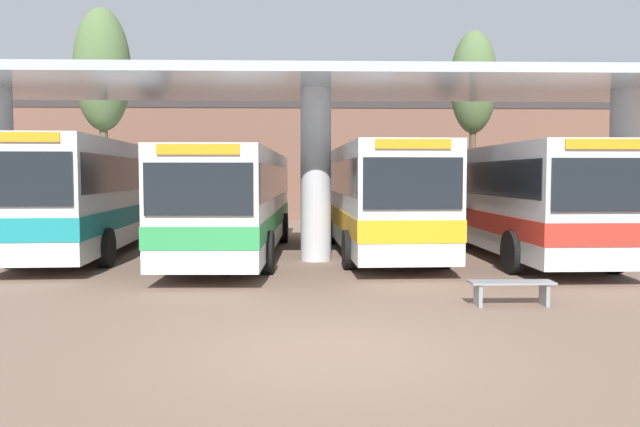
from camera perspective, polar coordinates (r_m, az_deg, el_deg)
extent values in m
plane|color=#755B4C|center=(8.87, 0.96, -12.44)|extent=(100.00, 100.00, 0.00)
cube|color=brown|center=(33.75, -0.99, 6.12)|extent=(40.00, 0.50, 7.89)
cube|color=#332D2D|center=(34.01, -1.00, 11.18)|extent=(40.00, 0.58, 1.89)
cylinder|color=silver|center=(17.68, -0.39, 3.52)|extent=(0.87, 0.87, 4.86)
cylinder|color=silver|center=(19.96, 26.08, 3.17)|extent=(0.87, 0.87, 4.86)
cube|color=#A8B7C1|center=(17.86, -0.39, 11.74)|extent=(22.77, 5.90, 0.24)
cube|color=silver|center=(21.22, -19.71, 1.85)|extent=(2.99, 12.04, 3.09)
cube|color=black|center=(21.21, -19.74, 3.43)|extent=(3.01, 11.56, 0.99)
cube|color=teal|center=(21.25, -19.67, -0.03)|extent=(3.03, 12.08, 0.56)
cube|color=black|center=(15.51, -25.59, 2.86)|extent=(2.23, 0.17, 1.24)
cube|color=orange|center=(15.53, -25.68, 6.34)|extent=(1.69, 0.13, 0.22)
cylinder|color=black|center=(18.20, -26.38, -2.88)|extent=(0.33, 1.05, 1.04)
cylinder|color=black|center=(17.44, -18.98, -2.97)|extent=(0.33, 1.05, 1.04)
cylinder|color=black|center=(24.78, -20.34, -1.11)|extent=(0.33, 1.05, 1.04)
cylinder|color=black|center=(24.22, -14.83, -1.11)|extent=(0.33, 1.05, 1.04)
cube|color=white|center=(19.18, -7.61, 1.40)|extent=(2.80, 12.11, 2.77)
cube|color=black|center=(19.17, -7.62, 2.97)|extent=(2.83, 11.63, 0.88)
cube|color=#2D934C|center=(19.21, -7.59, -0.45)|extent=(2.84, 12.15, 0.50)
cube|color=black|center=(13.19, -11.04, 2.20)|extent=(2.28, 0.12, 1.11)
cube|color=orange|center=(13.19, -11.09, 5.79)|extent=(1.74, 0.10, 0.22)
cylinder|color=black|center=(15.83, -13.80, -3.47)|extent=(0.31, 1.08, 1.07)
cylinder|color=black|center=(15.44, -4.80, -3.55)|extent=(0.31, 1.08, 1.07)
cylinder|color=black|center=(22.71, -9.60, -1.30)|extent=(0.31, 1.08, 1.07)
cylinder|color=black|center=(22.43, -3.34, -1.32)|extent=(0.31, 1.08, 1.07)
cube|color=white|center=(19.35, 5.30, 1.67)|extent=(2.81, 10.35, 2.95)
cube|color=black|center=(19.34, 5.31, 3.33)|extent=(2.84, 9.95, 0.94)
cube|color=orange|center=(19.38, 5.29, -0.30)|extent=(2.86, 10.40, 0.53)
cube|color=black|center=(14.25, 8.50, 2.74)|extent=(2.28, 0.13, 1.18)
cube|color=orange|center=(14.27, 8.53, 6.33)|extent=(1.74, 0.11, 0.22)
cylinder|color=black|center=(16.13, 2.65, -3.32)|extent=(0.31, 1.03, 1.02)
cylinder|color=black|center=(16.58, 11.21, -3.20)|extent=(0.31, 1.03, 1.02)
cylinder|color=black|center=(22.09, 0.97, -1.45)|extent=(0.31, 1.03, 1.02)
cylinder|color=black|center=(22.42, 7.30, -1.41)|extent=(0.31, 1.03, 1.02)
cube|color=silver|center=(19.36, 17.66, 1.48)|extent=(2.70, 10.19, 2.89)
cube|color=black|center=(19.34, 17.69, 3.10)|extent=(2.73, 9.78, 0.92)
cube|color=red|center=(19.39, 17.63, -0.44)|extent=(2.74, 10.23, 0.52)
cube|color=black|center=(14.66, 24.61, 2.39)|extent=(2.33, 0.10, 1.16)
cube|color=orange|center=(14.68, 24.69, 5.80)|extent=(1.78, 0.08, 0.22)
cylinder|color=black|center=(16.07, 17.21, -3.41)|extent=(0.30, 1.08, 1.08)
cylinder|color=black|center=(17.09, 25.25, -3.18)|extent=(0.30, 1.08, 1.08)
cylinder|color=black|center=(21.72, 11.91, -1.54)|extent=(0.30, 1.08, 1.08)
cylinder|color=black|center=(22.48, 18.18, -1.47)|extent=(0.30, 1.08, 1.08)
cube|color=gray|center=(12.23, 17.10, -6.03)|extent=(1.57, 0.44, 0.04)
cube|color=gray|center=(12.08, 14.25, -7.21)|extent=(0.07, 0.37, 0.42)
cube|color=gray|center=(12.48, 19.83, -6.97)|extent=(0.07, 0.37, 0.42)
cylinder|color=brown|center=(27.89, 13.75, 3.80)|extent=(0.29, 0.29, 5.21)
ellipsoid|color=#516B3D|center=(28.17, 13.87, 11.58)|extent=(2.00, 2.00, 4.40)
cylinder|color=brown|center=(27.84, -19.11, 3.92)|extent=(0.34, 0.34, 5.42)
ellipsoid|color=#516B3D|center=(28.18, -19.29, 12.31)|extent=(2.32, 2.32, 5.11)
cube|color=black|center=(30.57, -15.52, 0.39)|extent=(4.52, 1.95, 1.21)
cube|color=#1E2328|center=(30.54, -15.55, 2.08)|extent=(2.51, 1.74, 0.60)
cylinder|color=black|center=(31.14, -12.60, -0.46)|extent=(0.61, 0.24, 0.61)
cylinder|color=black|center=(29.38, -13.38, -0.70)|extent=(0.61, 0.24, 0.61)
cylinder|color=black|center=(31.87, -17.46, -0.44)|extent=(0.61, 0.24, 0.61)
cylinder|color=black|center=(30.16, -18.50, -0.68)|extent=(0.61, 0.24, 0.61)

